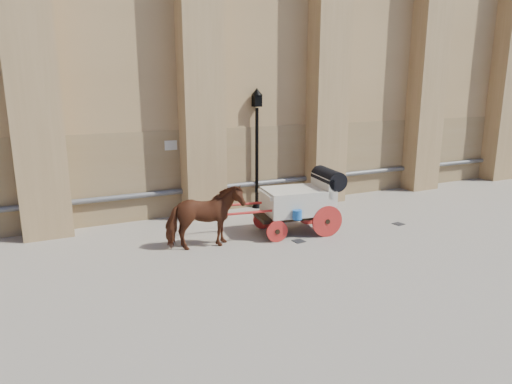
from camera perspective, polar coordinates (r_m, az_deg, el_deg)
ground at (r=13.39m, az=2.79°, el=-6.37°), size 90.00×90.00×0.00m
horse at (r=12.76m, az=-6.43°, el=-3.20°), size 2.18×1.10×1.79m
carriage at (r=14.12m, az=5.81°, el=-0.88°), size 4.60×1.82×1.96m
street_lamp at (r=16.65m, az=0.11°, el=5.85°), size 0.41×0.41×4.37m
drain_grate_near at (r=13.55m, az=5.37°, el=-6.13°), size 0.34×0.34×0.01m
drain_grate_far at (r=15.81m, az=17.37°, el=-3.83°), size 0.36×0.36×0.01m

